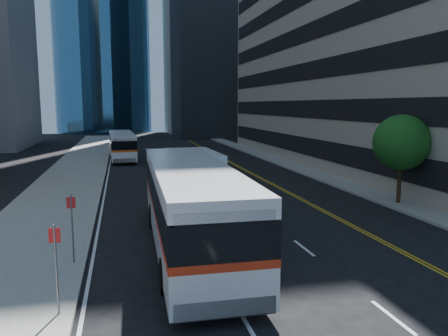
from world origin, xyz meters
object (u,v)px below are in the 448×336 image
street_tree (402,143)px  bus_rear (122,145)px  box_truck (197,184)px  bus_front (190,204)px

street_tree → bus_rear: (-15.60, 25.88, -2.09)m
box_truck → bus_front: bearing=-105.1°
street_tree → bus_front: 14.06m
street_tree → bus_rear: street_tree is taller
bus_front → box_truck: bus_front is taller
bus_front → bus_rear: (-2.60, 30.93, -0.32)m
street_tree → bus_front: street_tree is taller
box_truck → bus_rear: bearing=95.9°
bus_front → bus_rear: 31.04m
bus_rear → box_truck: size_ratio=1.58×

